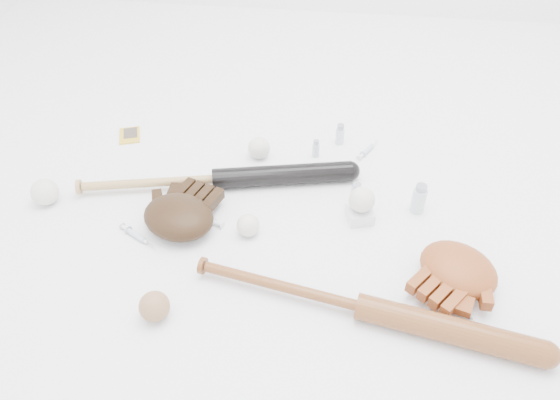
# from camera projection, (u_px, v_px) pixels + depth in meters

# --- Properties ---
(bat_dark) EXTENTS (0.88, 0.25, 0.07)m
(bat_dark) POSITION_uv_depth(u_px,v_px,m) (216.00, 179.00, 1.68)
(bat_dark) COLOR black
(bat_dark) RESTS_ON ground
(bat_wood) EXTENTS (0.89, 0.24, 0.07)m
(bat_wood) POSITION_uv_depth(u_px,v_px,m) (361.00, 307.00, 1.33)
(bat_wood) COLOR brown
(bat_wood) RESTS_ON ground
(glove_dark) EXTENTS (0.32, 0.32, 0.09)m
(glove_dark) POSITION_uv_depth(u_px,v_px,m) (179.00, 216.00, 1.54)
(glove_dark) COLOR black
(glove_dark) RESTS_ON ground
(glove_tan) EXTENTS (0.34, 0.34, 0.09)m
(glove_tan) POSITION_uv_depth(u_px,v_px,m) (458.00, 269.00, 1.40)
(glove_tan) COLOR brown
(glove_tan) RESTS_ON ground
(trading_card) EXTENTS (0.10, 0.11, 0.01)m
(trading_card) POSITION_uv_depth(u_px,v_px,m) (130.00, 135.00, 1.90)
(trading_card) COLOR gold
(trading_card) RESTS_ON ground
(pedestal) EXTENTS (0.09, 0.09, 0.04)m
(pedestal) POSITION_uv_depth(u_px,v_px,m) (360.00, 214.00, 1.58)
(pedestal) COLOR white
(pedestal) RESTS_ON ground
(baseball_on_pedestal) EXTENTS (0.07, 0.07, 0.07)m
(baseball_on_pedestal) POSITION_uv_depth(u_px,v_px,m) (362.00, 200.00, 1.55)
(baseball_on_pedestal) COLOR silver
(baseball_on_pedestal) RESTS_ON pedestal
(baseball_left) EXTENTS (0.08, 0.08, 0.08)m
(baseball_left) POSITION_uv_depth(u_px,v_px,m) (45.00, 192.00, 1.62)
(baseball_left) COLOR silver
(baseball_left) RESTS_ON ground
(baseball_upper) EXTENTS (0.07, 0.07, 0.07)m
(baseball_upper) POSITION_uv_depth(u_px,v_px,m) (259.00, 148.00, 1.79)
(baseball_upper) COLOR silver
(baseball_upper) RESTS_ON ground
(baseball_mid) EXTENTS (0.07, 0.07, 0.07)m
(baseball_mid) POSITION_uv_depth(u_px,v_px,m) (248.00, 225.00, 1.53)
(baseball_mid) COLOR silver
(baseball_mid) RESTS_ON ground
(baseball_aged) EXTENTS (0.08, 0.08, 0.08)m
(baseball_aged) POSITION_uv_depth(u_px,v_px,m) (154.00, 306.00, 1.32)
(baseball_aged) COLOR #966E48
(baseball_aged) RESTS_ON ground
(syringe_0) EXTENTS (0.14, 0.10, 0.02)m
(syringe_0) POSITION_uv_depth(u_px,v_px,m) (136.00, 235.00, 1.54)
(syringe_0) COLOR #ADBCC6
(syringe_0) RESTS_ON ground
(syringe_1) EXTENTS (0.15, 0.08, 0.02)m
(syringe_1) POSITION_uv_depth(u_px,v_px,m) (204.00, 218.00, 1.59)
(syringe_1) COLOR #ADBCC6
(syringe_1) RESTS_ON ground
(syringe_2) EXTENTS (0.09, 0.13, 0.02)m
(syringe_2) POSITION_uv_depth(u_px,v_px,m) (368.00, 150.00, 1.83)
(syringe_2) COLOR #ADBCC6
(syringe_2) RESTS_ON ground
(syringe_3) EXTENTS (0.12, 0.14, 0.02)m
(syringe_3) POSITION_uv_depth(u_px,v_px,m) (458.00, 304.00, 1.36)
(syringe_3) COLOR #ADBCC6
(syringe_3) RESTS_ON ground
(vial_0) EXTENTS (0.02, 0.02, 0.06)m
(vial_0) POSITION_uv_depth(u_px,v_px,m) (316.00, 148.00, 1.80)
(vial_0) COLOR silver
(vial_0) RESTS_ON ground
(vial_1) EXTENTS (0.03, 0.03, 0.07)m
(vial_1) POSITION_uv_depth(u_px,v_px,m) (340.00, 134.00, 1.85)
(vial_1) COLOR silver
(vial_1) RESTS_ON ground
(vial_2) EXTENTS (0.03, 0.03, 0.08)m
(vial_2) POSITION_uv_depth(u_px,v_px,m) (356.00, 195.00, 1.62)
(vial_2) COLOR silver
(vial_2) RESTS_ON ground
(vial_3) EXTENTS (0.04, 0.04, 0.10)m
(vial_3) POSITION_uv_depth(u_px,v_px,m) (419.00, 198.00, 1.59)
(vial_3) COLOR silver
(vial_3) RESTS_ON ground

